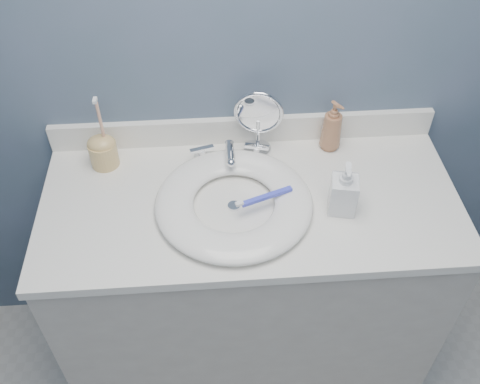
{
  "coord_description": "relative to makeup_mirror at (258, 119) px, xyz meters",
  "views": [
    {
      "loc": [
        -0.11,
        -0.1,
        2.0
      ],
      "look_at": [
        -0.03,
        0.94,
        0.94
      ],
      "focal_mm": 40.0,
      "sensor_mm": 36.0,
      "label": 1
    }
  ],
  "objects": [
    {
      "name": "back_wall",
      "position": [
        -0.04,
        0.06,
        0.2
      ],
      "size": [
        2.2,
        0.02,
        2.4
      ],
      "primitive_type": "cube",
      "color": "#4B5F70",
      "rests_on": "ground"
    },
    {
      "name": "vanity_cabinet",
      "position": [
        -0.04,
        -0.21,
        -0.58
      ],
      "size": [
        1.2,
        0.55,
        0.85
      ],
      "primitive_type": "cube",
      "color": "beige",
      "rests_on": "ground"
    },
    {
      "name": "countertop",
      "position": [
        -0.04,
        -0.21,
        -0.14
      ],
      "size": [
        1.22,
        0.57,
        0.03
      ],
      "primitive_type": "cube",
      "color": "white",
      "rests_on": "vanity_cabinet"
    },
    {
      "name": "backsplash",
      "position": [
        -0.04,
        0.05,
        -0.08
      ],
      "size": [
        1.22,
        0.02,
        0.09
      ],
      "primitive_type": "cube",
      "color": "white",
      "rests_on": "countertop"
    },
    {
      "name": "basin",
      "position": [
        -0.09,
        -0.24,
        -0.1
      ],
      "size": [
        0.45,
        0.45,
        0.04
      ],
      "primitive_type": null,
      "color": "white",
      "rests_on": "countertop"
    },
    {
      "name": "drain",
      "position": [
        -0.09,
        -0.24,
        -0.12
      ],
      "size": [
        0.04,
        0.04,
        0.01
      ],
      "primitive_type": "cylinder",
      "color": "silver",
      "rests_on": "countertop"
    },
    {
      "name": "faucet",
      "position": [
        -0.09,
        -0.05,
        -0.09
      ],
      "size": [
        0.25,
        0.13,
        0.07
      ],
      "color": "silver",
      "rests_on": "countertop"
    },
    {
      "name": "makeup_mirror",
      "position": [
        0.0,
        0.0,
        0.0
      ],
      "size": [
        0.15,
        0.09,
        0.22
      ],
      "rotation": [
        0.0,
        0.0,
        -0.17
      ],
      "color": "silver",
      "rests_on": "countertop"
    },
    {
      "name": "soap_bottle_amber",
      "position": [
        0.23,
        -0.0,
        -0.04
      ],
      "size": [
        0.09,
        0.09,
        0.17
      ],
      "primitive_type": "imported",
      "rotation": [
        0.0,
        0.0,
        0.59
      ],
      "color": "#A16B49",
      "rests_on": "countertop"
    },
    {
      "name": "soap_bottle_clear",
      "position": [
        0.21,
        -0.27,
        -0.04
      ],
      "size": [
        0.09,
        0.09,
        0.17
      ],
      "primitive_type": "imported",
      "rotation": [
        0.0,
        0.0,
        -0.2
      ],
      "color": "white",
      "rests_on": "countertop"
    },
    {
      "name": "toothbrush_holder",
      "position": [
        -0.48,
        -0.03,
        -0.06
      ],
      "size": [
        0.09,
        0.09,
        0.25
      ],
      "rotation": [
        0.0,
        0.0,
        0.27
      ],
      "color": "tan",
      "rests_on": "countertop"
    },
    {
      "name": "toothbrush_lying",
      "position": [
        -0.0,
        -0.25,
        -0.08
      ],
      "size": [
        0.17,
        0.07,
        0.02
      ],
      "rotation": [
        0.0,
        0.0,
        0.36
      ],
      "color": "#3E49DD",
      "rests_on": "basin"
    }
  ]
}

